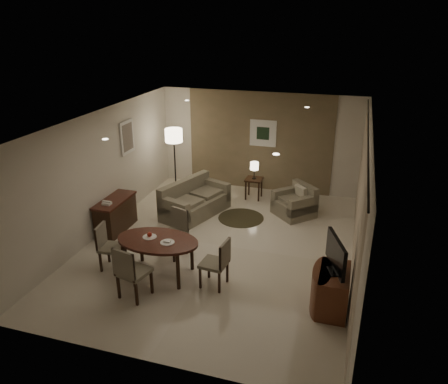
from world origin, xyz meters
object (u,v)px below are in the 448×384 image
(chair_left, at_px, (112,247))
(armchair, at_px, (294,201))
(chair_far, at_px, (173,234))
(chair_right, at_px, (214,263))
(side_table, at_px, (254,188))
(sofa, at_px, (195,199))
(console_desk, at_px, (116,215))
(floor_lamp, at_px, (175,162))
(tv_cabinet, at_px, (333,290))
(dining_table, at_px, (159,257))
(chair_near, at_px, (134,271))

(chair_left, bearing_deg, armchair, -47.79)
(chair_far, bearing_deg, chair_right, -15.73)
(armchair, height_order, side_table, armchair)
(sofa, bearing_deg, side_table, -19.17)
(chair_right, distance_m, side_table, 4.17)
(console_desk, bearing_deg, floor_lamp, 79.98)
(chair_right, bearing_deg, tv_cabinet, 93.99)
(dining_table, bearing_deg, tv_cabinet, -1.93)
(armchair, relative_size, side_table, 1.53)
(tv_cabinet, relative_size, chair_right, 0.98)
(chair_far, height_order, sofa, chair_far)
(chair_near, bearing_deg, tv_cabinet, -155.66)
(chair_left, bearing_deg, floor_lamp, -1.84)
(tv_cabinet, relative_size, floor_lamp, 0.50)
(console_desk, distance_m, armchair, 4.21)
(chair_far, height_order, floor_lamp, floor_lamp)
(chair_far, xyz_separation_m, chair_right, (1.13, -0.78, -0.02))
(console_desk, relative_size, chair_left, 1.34)
(dining_table, distance_m, chair_right, 1.11)
(chair_far, relative_size, chair_left, 1.07)
(dining_table, distance_m, side_table, 4.21)
(sofa, height_order, armchair, sofa)
(chair_right, xyz_separation_m, floor_lamp, (-2.37, 3.87, 0.44))
(chair_near, relative_size, armchair, 1.17)
(chair_right, relative_size, sofa, 0.53)
(chair_left, relative_size, floor_lamp, 0.50)
(chair_near, relative_size, chair_far, 1.04)
(floor_lamp, bearing_deg, console_desk, -100.02)
(chair_right, xyz_separation_m, sofa, (-1.38, 2.75, -0.05))
(tv_cabinet, bearing_deg, chair_right, 178.18)
(armchair, bearing_deg, side_table, -168.09)
(console_desk, height_order, armchair, armchair)
(chair_far, bearing_deg, side_table, 94.49)
(chair_near, bearing_deg, console_desk, -39.87)
(chair_right, xyz_separation_m, armchair, (0.93, 3.40, -0.08))
(chair_far, xyz_separation_m, side_table, (0.87, 3.38, -0.20))
(console_desk, distance_m, floor_lamp, 2.53)
(chair_far, distance_m, sofa, 1.99)
(chair_far, height_order, chair_right, chair_far)
(dining_table, distance_m, chair_near, 0.77)
(chair_near, bearing_deg, chair_left, -26.56)
(chair_left, height_order, floor_lamp, floor_lamp)
(tv_cabinet, xyz_separation_m, side_table, (-2.35, 4.23, -0.07))
(sofa, bearing_deg, floor_lamp, 60.84)
(sofa, bearing_deg, chair_near, -157.56)
(tv_cabinet, distance_m, floor_lamp, 5.97)
(chair_left, distance_m, floor_lamp, 3.92)
(chair_far, distance_m, side_table, 3.50)
(chair_left, relative_size, sofa, 0.51)
(floor_lamp, bearing_deg, chair_near, -75.67)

